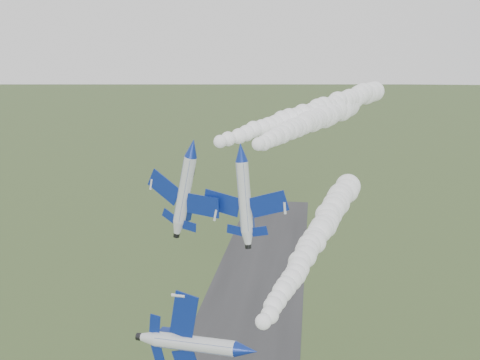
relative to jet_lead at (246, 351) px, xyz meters
name	(u,v)px	position (x,y,z in m)	size (l,w,h in m)	color
jet_lead	(246,351)	(0.00, 0.00, 0.00)	(5.73, 13.55, 11.22)	silver
smoke_trail_jet_lead	(318,235)	(7.04, 30.64, 1.84)	(4.80, 55.56, 4.80)	white
jet_pair_left	(192,148)	(-9.13, 17.35, 17.16)	(11.25, 13.21, 4.14)	silver
smoke_trail_jet_pair_left	(315,110)	(6.17, 49.75, 18.76)	(4.48, 63.77, 4.48)	white
jet_pair_right	(241,152)	(-2.75, 15.91, 17.05)	(11.32, 13.26, 3.35)	silver
smoke_trail_jet_pair_right	(314,121)	(5.89, 44.09, 17.55)	(4.78, 51.74, 4.78)	white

